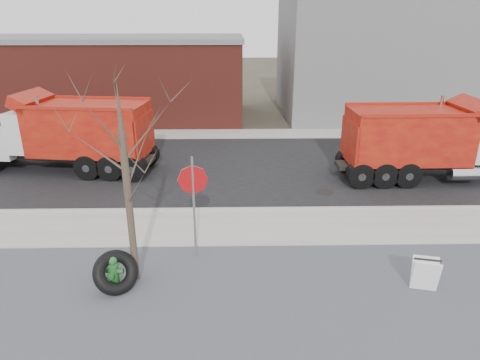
{
  "coord_description": "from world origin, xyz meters",
  "views": [
    {
      "loc": [
        -0.64,
        -12.28,
        6.55
      ],
      "look_at": [
        -0.38,
        0.99,
        1.4
      ],
      "focal_mm": 32.0,
      "sensor_mm": 36.0,
      "label": 1
    }
  ],
  "objects_px": {
    "sandwich_board": "(425,274)",
    "dump_truck_red_a": "(432,140)",
    "stop_sign": "(193,191)",
    "truck_tire": "(116,272)",
    "dump_truck_red_b": "(67,132)",
    "fire_hydrant": "(113,272)"
  },
  "relations": [
    {
      "from": "stop_sign",
      "to": "sandwich_board",
      "type": "distance_m",
      "value": 6.34
    },
    {
      "from": "truck_tire",
      "to": "stop_sign",
      "type": "relative_size",
      "value": 0.47
    },
    {
      "from": "truck_tire",
      "to": "dump_truck_red_b",
      "type": "height_order",
      "value": "dump_truck_red_b"
    },
    {
      "from": "sandwich_board",
      "to": "truck_tire",
      "type": "bearing_deg",
      "value": -168.01
    },
    {
      "from": "stop_sign",
      "to": "truck_tire",
      "type": "bearing_deg",
      "value": -123.64
    },
    {
      "from": "dump_truck_red_a",
      "to": "fire_hydrant",
      "type": "bearing_deg",
      "value": -147.11
    },
    {
      "from": "fire_hydrant",
      "to": "dump_truck_red_b",
      "type": "distance_m",
      "value": 9.89
    },
    {
      "from": "sandwich_board",
      "to": "dump_truck_red_a",
      "type": "height_order",
      "value": "dump_truck_red_a"
    },
    {
      "from": "fire_hydrant",
      "to": "sandwich_board",
      "type": "height_order",
      "value": "fire_hydrant"
    },
    {
      "from": "fire_hydrant",
      "to": "dump_truck_red_b",
      "type": "height_order",
      "value": "dump_truck_red_b"
    },
    {
      "from": "stop_sign",
      "to": "dump_truck_red_a",
      "type": "distance_m",
      "value": 11.17
    },
    {
      "from": "dump_truck_red_a",
      "to": "stop_sign",
      "type": "bearing_deg",
      "value": -147.63
    },
    {
      "from": "sandwich_board",
      "to": "dump_truck_red_b",
      "type": "bearing_deg",
      "value": 155.92
    },
    {
      "from": "dump_truck_red_b",
      "to": "dump_truck_red_a",
      "type": "bearing_deg",
      "value": -177.65
    },
    {
      "from": "truck_tire",
      "to": "stop_sign",
      "type": "height_order",
      "value": "stop_sign"
    },
    {
      "from": "sandwich_board",
      "to": "dump_truck_red_b",
      "type": "xyz_separation_m",
      "value": [
        -12.0,
        9.18,
        1.29
      ]
    },
    {
      "from": "fire_hydrant",
      "to": "stop_sign",
      "type": "relative_size",
      "value": 0.31
    },
    {
      "from": "sandwich_board",
      "to": "dump_truck_red_a",
      "type": "xyz_separation_m",
      "value": [
        3.44,
        7.87,
        1.25
      ]
    },
    {
      "from": "stop_sign",
      "to": "dump_truck_red_a",
      "type": "bearing_deg",
      "value": 50.12
    },
    {
      "from": "dump_truck_red_b",
      "to": "fire_hydrant",
      "type": "bearing_deg",
      "value": 122.17
    },
    {
      "from": "truck_tire",
      "to": "stop_sign",
      "type": "xyz_separation_m",
      "value": [
        1.88,
        1.55,
        1.55
      ]
    },
    {
      "from": "truck_tire",
      "to": "fire_hydrant",
      "type": "bearing_deg",
      "value": 131.09
    }
  ]
}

